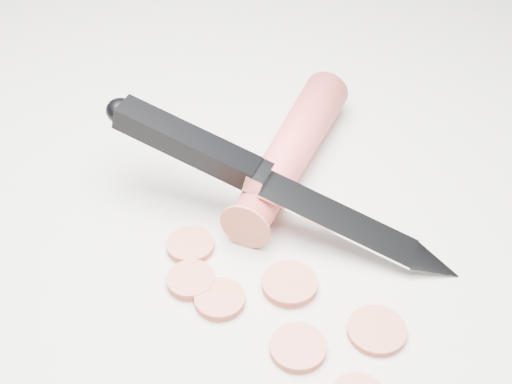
# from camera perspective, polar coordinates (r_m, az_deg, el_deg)

# --- Properties ---
(ground) EXTENTS (2.40, 2.40, 0.00)m
(ground) POSITION_cam_1_polar(r_m,az_deg,el_deg) (0.52, 1.20, -3.39)
(ground) COLOR beige
(ground) RESTS_ON ground
(carrot) EXTENTS (0.08, 0.18, 0.03)m
(carrot) POSITION_cam_1_polar(r_m,az_deg,el_deg) (0.56, 2.79, 3.27)
(carrot) COLOR #E54640
(carrot) RESTS_ON ground
(carrot_slice_0) EXTENTS (0.03, 0.03, 0.01)m
(carrot_slice_0) POSITION_cam_1_polar(r_m,az_deg,el_deg) (0.51, -5.27, -4.27)
(carrot_slice_0) COLOR #CC6248
(carrot_slice_0) RESTS_ON ground
(carrot_slice_1) EXTENTS (0.04, 0.04, 0.01)m
(carrot_slice_1) POSITION_cam_1_polar(r_m,az_deg,el_deg) (0.48, 2.71, -7.37)
(carrot_slice_1) COLOR #CC6248
(carrot_slice_1) RESTS_ON ground
(carrot_slice_2) EXTENTS (0.03, 0.03, 0.01)m
(carrot_slice_2) POSITION_cam_1_polar(r_m,az_deg,el_deg) (0.49, -5.23, -7.05)
(carrot_slice_2) COLOR #CC6248
(carrot_slice_2) RESTS_ON ground
(carrot_slice_3) EXTENTS (0.04, 0.04, 0.01)m
(carrot_slice_3) POSITION_cam_1_polar(r_m,az_deg,el_deg) (0.47, 9.64, -10.88)
(carrot_slice_3) COLOR #CC6248
(carrot_slice_3) RESTS_ON ground
(carrot_slice_4) EXTENTS (0.04, 0.04, 0.01)m
(carrot_slice_4) POSITION_cam_1_polar(r_m,az_deg,el_deg) (0.45, 3.38, -12.32)
(carrot_slice_4) COLOR #CC6248
(carrot_slice_4) RESTS_ON ground
(carrot_slice_5) EXTENTS (0.03, 0.03, 0.01)m
(carrot_slice_5) POSITION_cam_1_polar(r_m,az_deg,el_deg) (0.48, -2.91, -8.57)
(carrot_slice_5) COLOR #CC6248
(carrot_slice_5) RESTS_ON ground
(kitchen_knife) EXTENTS (0.27, 0.09, 0.08)m
(kitchen_knife) POSITION_cam_1_polar(r_m,az_deg,el_deg) (0.50, 1.83, 0.77)
(kitchen_knife) COLOR silver
(kitchen_knife) RESTS_ON ground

